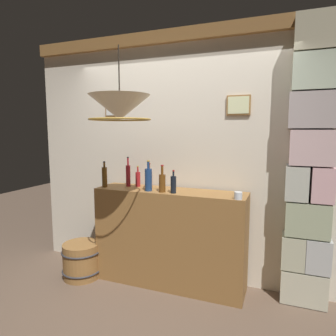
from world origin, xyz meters
The scene contains 14 objects.
ground_plane centered at (0.00, 0.00, 0.00)m, with size 12.00×12.00×0.00m, color brown.
panelled_rear_partition centered at (0.00, 1.10, 1.49)m, with size 3.76×0.15×2.82m.
stone_pillar centered at (1.38, 0.97, 1.37)m, with size 0.44×0.29×2.75m.
bar_shelf_unit centered at (0.00, 0.81, 0.54)m, with size 1.66×0.42×1.07m, color olive.
liquor_bottle_scotch centered at (-0.76, 0.72, 1.19)m, with size 0.06×0.06×0.30m.
liquor_bottle_vodka centered at (-0.53, 0.85, 1.20)m, with size 0.05×0.05×0.34m.
liquor_bottle_port centered at (-0.20, 0.70, 1.20)m, with size 0.08×0.08×0.33m.
liquor_bottle_mezcal centered at (-0.04, 0.69, 1.18)m, with size 0.07×0.07×0.29m.
liquor_bottle_rum centered at (-0.25, 0.81, 1.18)m, with size 0.08×0.08×0.29m.
liquor_bottle_whiskey centered at (0.09, 0.69, 1.16)m, with size 0.06×0.06×0.24m.
liquor_bottle_bourbon centered at (-0.42, 0.88, 1.16)m, with size 0.06×0.06×0.24m.
glass_tumbler_rocks centered at (0.76, 0.64, 1.11)m, with size 0.08×0.08×0.07m.
pendant_lamp centered at (-0.25, 0.20, 1.91)m, with size 0.56×0.56×0.65m.
wooden_barrel centered at (-1.02, 0.58, 0.20)m, with size 0.46×0.46×0.41m.
Camera 1 is at (1.15, -2.18, 1.72)m, focal length 32.09 mm.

